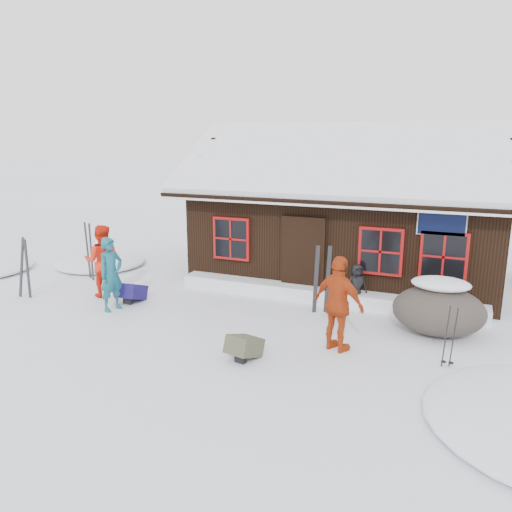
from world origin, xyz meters
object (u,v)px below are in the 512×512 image
object	(u,v)px
ski_pair_left	(25,269)
backpack_blue	(132,295)
skier_orange_right	(339,304)
ski_poles	(450,338)
boulder	(439,309)
skier_crouched	(357,285)
backpack_olive	(244,350)
skier_orange_left	(102,261)
skier_teal	(111,274)

from	to	relation	value
ski_pair_left	backpack_blue	bearing A→B (deg)	28.07
skier_orange_right	ski_pair_left	bearing A→B (deg)	21.65
ski_poles	boulder	bearing A→B (deg)	99.92
skier_orange_right	skier_crouched	size ratio (longest dim) A/B	1.77
skier_orange_right	ski_poles	world-z (taller)	skier_orange_right
skier_orange_right	boulder	distance (m)	2.36
backpack_olive	skier_orange_left	bearing A→B (deg)	169.68
skier_teal	backpack_blue	xyz separation A→B (m)	(0.05, 0.66, -0.70)
skier_teal	backpack_olive	bearing A→B (deg)	-95.17
ski_pair_left	ski_poles	xyz separation A→B (m)	(10.00, -0.03, -0.22)
ski_pair_left	skier_orange_left	bearing A→B (deg)	39.45
ski_poles	backpack_olive	xyz separation A→B (m)	(-3.46, -1.11, -0.38)
backpack_blue	backpack_olive	bearing A→B (deg)	-28.59
skier_crouched	ski_poles	distance (m)	3.41
backpack_olive	ski_pair_left	bearing A→B (deg)	-177.44
skier_crouched	boulder	xyz separation A→B (m)	(1.91, -1.11, 0.03)
backpack_blue	skier_orange_right	bearing A→B (deg)	-11.69
skier_orange_right	backpack_blue	distance (m)	5.49
skier_orange_left	skier_orange_right	xyz separation A→B (m)	(6.32, -0.99, 0.00)
skier_orange_right	skier_crouched	bearing A→B (deg)	-63.38
skier_orange_left	ski_pair_left	size ratio (longest dim) A/B	1.15
skier_orange_right	ski_pair_left	xyz separation A→B (m)	(-8.02, 0.10, -0.17)
boulder	ski_pair_left	size ratio (longest dim) A/B	1.15
skier_crouched	backpack_blue	world-z (taller)	skier_crouched
boulder	ski_pair_left	xyz separation A→B (m)	(-9.74, -1.48, 0.21)
skier_orange_left	skier_orange_right	distance (m)	6.40
skier_crouched	backpack_olive	distance (m)	3.96
skier_orange_left	skier_crouched	bearing A→B (deg)	168.60
skier_teal	backpack_olive	world-z (taller)	skier_teal
skier_crouched	ski_poles	bearing A→B (deg)	-89.34
skier_crouched	ski_poles	world-z (taller)	ski_poles
skier_crouched	ski_pair_left	bearing A→B (deg)	159.26
backpack_olive	ski_poles	bearing A→B (deg)	30.18
boulder	backpack_blue	bearing A→B (deg)	-174.28
ski_pair_left	boulder	bearing A→B (deg)	20.48
skier_orange_right	skier_teal	bearing A→B (deg)	20.14
skier_crouched	skier_teal	bearing A→B (deg)	166.32
skier_orange_left	backpack_olive	distance (m)	5.30
boulder	ski_poles	world-z (taller)	ski_poles
skier_orange_right	skier_crouched	xyz separation A→B (m)	(-0.20, 2.69, -0.40)
boulder	skier_orange_right	bearing A→B (deg)	-137.31
skier_teal	skier_orange_right	distance (m)	5.43
boulder	backpack_olive	bearing A→B (deg)	-140.65
skier_orange_right	backpack_olive	size ratio (longest dim) A/B	2.97
skier_orange_right	skier_crouched	distance (m)	2.73
boulder	ski_poles	bearing A→B (deg)	-80.08
skier_orange_right	ski_poles	size ratio (longest dim) A/B	1.58
skier_teal	boulder	distance (m)	7.28
backpack_blue	backpack_olive	xyz separation A→B (m)	(3.89, -1.91, -0.01)
skier_crouched	backpack_blue	size ratio (longest dim) A/B	1.60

